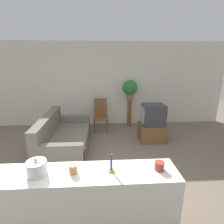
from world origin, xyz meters
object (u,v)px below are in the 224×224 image
object	(u,v)px
couch	(64,141)
wooden_chair	(101,114)
potted_plant	(130,88)
television	(153,115)
decorative_bowl	(37,168)

from	to	relation	value
couch	wooden_chair	world-z (taller)	wooden_chair
couch	wooden_chair	distance (m)	1.63
potted_plant	couch	bearing A→B (deg)	-137.69
wooden_chair	potted_plant	xyz separation A→B (m)	(0.94, 0.28, 0.74)
wooden_chair	potted_plant	bearing A→B (deg)	16.59
television	potted_plant	distance (m)	1.29
television	wooden_chair	size ratio (longest dim) A/B	0.59
potted_plant	decorative_bowl	xyz separation A→B (m)	(-1.60, -3.81, -0.23)
couch	decorative_bowl	xyz separation A→B (m)	(0.20, -2.17, 0.73)
couch	wooden_chair	size ratio (longest dim) A/B	1.88
decorative_bowl	television	bearing A→B (deg)	53.01
couch	television	distance (m)	2.37
couch	decorative_bowl	bearing A→B (deg)	-84.69
decorative_bowl	potted_plant	bearing A→B (deg)	67.19
couch	television	bearing A→B (deg)	14.19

